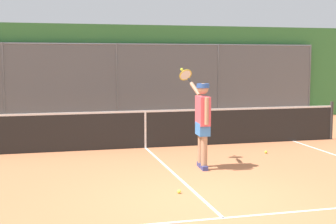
# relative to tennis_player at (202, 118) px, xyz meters

# --- Properties ---
(ground_plane) EXTENTS (60.00, 60.00, 0.00)m
(ground_plane) POSITION_rel_tennis_player_xyz_m (0.69, 2.17, -1.05)
(ground_plane) COLOR #B76B42
(fence_backdrop) EXTENTS (18.25, 1.37, 3.48)m
(fence_backdrop) POSITION_rel_tennis_player_xyz_m (0.69, -8.23, 0.68)
(fence_backdrop) COLOR #565B60
(fence_backdrop) RESTS_ON ground
(tennis_net) EXTENTS (10.78, 0.09, 1.07)m
(tennis_net) POSITION_rel_tennis_player_xyz_m (0.69, -2.53, -0.55)
(tennis_net) COLOR #2D2D2D
(tennis_net) RESTS_ON ground
(tennis_player) EXTENTS (0.41, 1.46, 2.06)m
(tennis_player) POSITION_rel_tennis_player_xyz_m (0.00, 0.00, 0.00)
(tennis_player) COLOR navy
(tennis_player) RESTS_ON ground
(tennis_ball_near_baseline) EXTENTS (0.07, 0.07, 0.07)m
(tennis_ball_near_baseline) POSITION_rel_tennis_player_xyz_m (0.96, 1.70, -1.02)
(tennis_ball_near_baseline) COLOR #D6E042
(tennis_ball_near_baseline) RESTS_ON ground
(tennis_ball_mid_court) EXTENTS (0.07, 0.07, 0.07)m
(tennis_ball_mid_court) POSITION_rel_tennis_player_xyz_m (-1.97, -1.09, -1.02)
(tennis_ball_mid_court) COLOR #C1D138
(tennis_ball_mid_court) RESTS_ON ground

